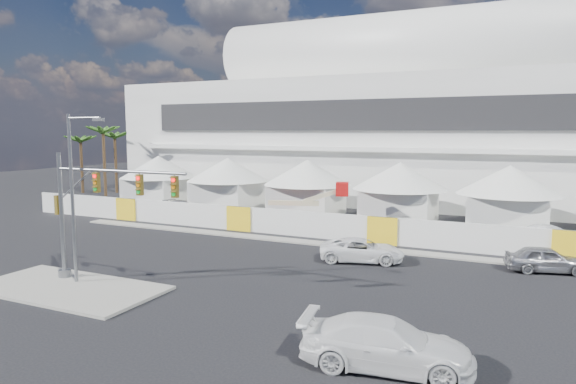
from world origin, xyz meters
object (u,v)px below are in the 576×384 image
at_px(lot_car_a, 550,238).
at_px(sedan_silver, 546,259).
at_px(pickup_curb, 362,250).
at_px(boom_lift, 286,217).
at_px(streetlight_median, 75,187).
at_px(traffic_mast, 87,211).
at_px(lot_car_c, 182,207).
at_px(pickup_near, 386,344).

bearing_deg(lot_car_a, sedan_silver, -170.65).
xyz_separation_m(sedan_silver, pickup_curb, (-10.44, -2.20, -0.03)).
bearing_deg(boom_lift, pickup_curb, -56.94).
bearing_deg(streetlight_median, sedan_silver, 30.54).
bearing_deg(pickup_curb, boom_lift, 35.23).
bearing_deg(traffic_mast, lot_car_a, 40.84).
xyz_separation_m(pickup_curb, lot_car_c, (-21.92, 10.74, -0.10)).
distance_m(sedan_silver, lot_car_a, 6.65).
bearing_deg(pickup_near, lot_car_c, 38.68).
relative_size(pickup_curb, pickup_near, 0.88).
distance_m(pickup_curb, lot_car_c, 24.41).
xyz_separation_m(lot_car_a, traffic_mast, (-22.70, -19.62, 3.18)).
relative_size(pickup_near, boom_lift, 0.73).
relative_size(traffic_mast, boom_lift, 1.07).
relative_size(pickup_curb, boom_lift, 0.64).
bearing_deg(sedan_silver, traffic_mast, 104.92).
xyz_separation_m(pickup_curb, pickup_near, (5.07, -13.74, 0.14)).
xyz_separation_m(pickup_curb, streetlight_median, (-12.23, -11.17, 4.53)).
relative_size(sedan_silver, pickup_curb, 0.85).
distance_m(lot_car_a, lot_car_c, 32.84).
bearing_deg(pickup_curb, sedan_silver, -92.91).
height_order(pickup_curb, traffic_mast, traffic_mast).
height_order(pickup_near, boom_lift, boom_lift).
relative_size(lot_car_a, traffic_mast, 0.55).
bearing_deg(traffic_mast, lot_car_c, 115.09).
relative_size(pickup_near, lot_car_c, 1.38).
bearing_deg(streetlight_median, pickup_near, -8.44).
xyz_separation_m(pickup_near, lot_car_a, (5.79, 22.58, -0.08)).
relative_size(lot_car_a, lot_car_c, 1.11).
relative_size(pickup_near, lot_car_a, 1.24).
height_order(lot_car_a, traffic_mast, traffic_mast).
xyz_separation_m(pickup_near, traffic_mast, (-16.91, 2.95, 3.11)).
bearing_deg(lot_car_a, pickup_curb, 142.13).
bearing_deg(traffic_mast, sedan_silver, 30.23).
relative_size(sedan_silver, pickup_near, 0.75).
height_order(pickup_near, lot_car_a, pickup_near).
distance_m(sedan_silver, traffic_mast, 25.99).
relative_size(pickup_curb, lot_car_c, 1.21).
xyz_separation_m(sedan_silver, lot_car_c, (-32.36, 8.54, -0.13)).
bearing_deg(boom_lift, sedan_silver, -32.05).
xyz_separation_m(sedan_silver, boom_lift, (-19.24, 5.19, 0.32)).
bearing_deg(streetlight_median, lot_car_a, 40.92).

